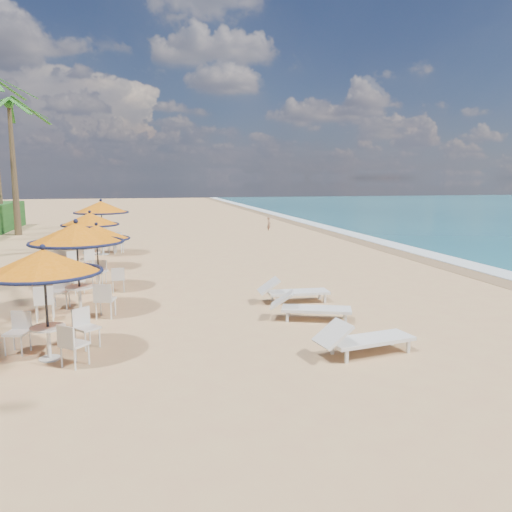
# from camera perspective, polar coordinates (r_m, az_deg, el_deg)

# --- Properties ---
(ground) EXTENTS (160.00, 160.00, 0.00)m
(ground) POSITION_cam_1_polar(r_m,az_deg,el_deg) (10.84, 7.06, -9.94)
(ground) COLOR tan
(ground) RESTS_ON ground
(foam_strip) EXTENTS (1.20, 140.00, 0.04)m
(foam_strip) POSITION_cam_1_polar(r_m,az_deg,el_deg) (23.73, 19.95, -0.09)
(foam_strip) COLOR white
(foam_strip) RESTS_ON ground
(wetsand_band) EXTENTS (1.40, 140.00, 0.02)m
(wetsand_band) POSITION_cam_1_polar(r_m,az_deg,el_deg) (23.25, 18.09, -0.17)
(wetsand_band) COLOR olive
(wetsand_band) RESTS_ON ground
(station_0) EXTENTS (2.17, 2.17, 2.26)m
(station_0) POSITION_cam_1_polar(r_m,az_deg,el_deg) (10.29, -22.85, -2.07)
(station_0) COLOR black
(station_0) RESTS_ON ground
(station_1) EXTENTS (2.37, 2.37, 2.47)m
(station_1) POSITION_cam_1_polar(r_m,az_deg,el_deg) (13.49, -19.95, 1.20)
(station_1) COLOR black
(station_1) RESTS_ON ground
(station_2) EXTENTS (2.04, 2.14, 2.13)m
(station_2) POSITION_cam_1_polar(r_m,az_deg,el_deg) (16.32, -17.74, 1.68)
(station_2) COLOR black
(station_2) RESTS_ON ground
(station_3) EXTENTS (2.18, 2.19, 2.27)m
(station_3) POSITION_cam_1_polar(r_m,az_deg,el_deg) (20.15, -18.56, 3.24)
(station_3) COLOR black
(station_3) RESTS_ON ground
(station_4) EXTENTS (2.45, 2.45, 2.56)m
(station_4) POSITION_cam_1_polar(r_m,az_deg,el_deg) (23.88, -17.09, 4.63)
(station_4) COLOR black
(station_4) RESTS_ON ground
(lounger_near) EXTENTS (2.14, 0.97, 0.74)m
(lounger_near) POSITION_cam_1_polar(r_m,az_deg,el_deg) (10.23, 11.98, -9.18)
(lounger_near) COLOR silver
(lounger_near) RESTS_ON ground
(lounger_mid) EXTENTS (2.08, 1.28, 0.71)m
(lounger_mid) POSITION_cam_1_polar(r_m,az_deg,el_deg) (12.47, 5.95, -5.80)
(lounger_mid) COLOR silver
(lounger_mid) RESTS_ON ground
(lounger_far) EXTENTS (2.03, 0.72, 0.72)m
(lounger_far) POSITION_cam_1_polar(r_m,az_deg,el_deg) (14.16, 4.04, -3.97)
(lounger_far) COLOR silver
(lounger_far) RESTS_ON ground
(palm_6) EXTENTS (5.00, 5.00, 8.14)m
(palm_6) POSITION_cam_1_polar(r_m,az_deg,el_deg) (34.22, -26.36, 14.57)
(palm_6) COLOR brown
(palm_6) RESTS_ON ground
(person) EXTENTS (0.34, 0.41, 0.97)m
(person) POSITION_cam_1_polar(r_m,az_deg,el_deg) (33.29, 1.48, 3.73)
(person) COLOR #8C6147
(person) RESTS_ON ground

